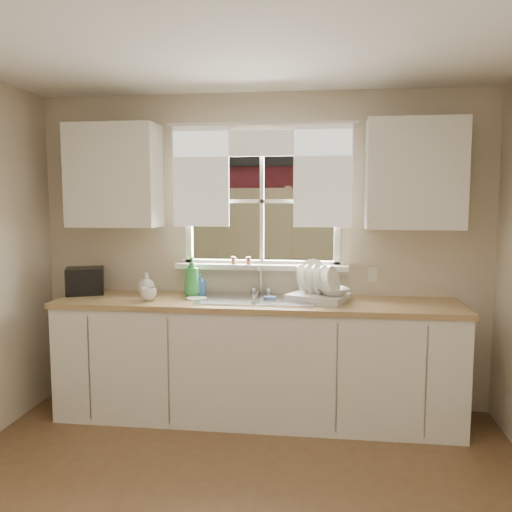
# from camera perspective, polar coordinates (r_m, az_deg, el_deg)

# --- Properties ---
(room_walls) EXTENTS (3.62, 4.02, 2.50)m
(room_walls) POSITION_cam_1_polar(r_m,az_deg,el_deg) (2.33, -5.47, -4.91)
(room_walls) COLOR beige
(room_walls) RESTS_ON ground
(ceiling) EXTENTS (3.60, 4.00, 0.02)m
(ceiling) POSITION_cam_1_polar(r_m,az_deg,el_deg) (2.49, -5.44, 25.28)
(ceiling) COLOR silver
(ceiling) RESTS_ON room_walls
(window) EXTENTS (1.38, 0.16, 1.06)m
(window) POSITION_cam_1_polar(r_m,az_deg,el_deg) (4.33, 0.60, 3.61)
(window) COLOR white
(window) RESTS_ON room_walls
(curtains) EXTENTS (1.50, 0.03, 0.81)m
(curtains) POSITION_cam_1_polar(r_m,az_deg,el_deg) (4.28, 0.53, 9.57)
(curtains) COLOR white
(curtains) RESTS_ON room_walls
(base_cabinets) EXTENTS (3.00, 0.62, 0.87)m
(base_cabinets) POSITION_cam_1_polar(r_m,az_deg,el_deg) (4.20, 0.05, -11.07)
(base_cabinets) COLOR silver
(base_cabinets) RESTS_ON ground
(countertop) EXTENTS (3.04, 0.65, 0.04)m
(countertop) POSITION_cam_1_polar(r_m,az_deg,el_deg) (4.09, 0.05, -4.98)
(countertop) COLOR #A78553
(countertop) RESTS_ON base_cabinets
(upper_cabinet_left) EXTENTS (0.70, 0.33, 0.80)m
(upper_cabinet_left) POSITION_cam_1_polar(r_m,az_deg,el_deg) (4.45, -14.71, 8.17)
(upper_cabinet_left) COLOR silver
(upper_cabinet_left) RESTS_ON room_walls
(upper_cabinet_right) EXTENTS (0.70, 0.33, 0.80)m
(upper_cabinet_right) POSITION_cam_1_polar(r_m,az_deg,el_deg) (4.17, 16.36, 8.25)
(upper_cabinet_right) COLOR silver
(upper_cabinet_right) RESTS_ON room_walls
(wall_outlet) EXTENTS (0.08, 0.01, 0.12)m
(wall_outlet) POSITION_cam_1_polar(r_m,az_deg,el_deg) (4.34, 12.19, -1.91)
(wall_outlet) COLOR beige
(wall_outlet) RESTS_ON room_walls
(sill_jars) EXTENTS (0.16, 0.04, 0.06)m
(sill_jars) POSITION_cam_1_polar(r_m,az_deg,el_deg) (4.32, -1.61, -0.47)
(sill_jars) COLOR brown
(sill_jars) RESTS_ON window
(backyard) EXTENTS (20.00, 10.00, 6.13)m
(backyard) POSITION_cam_1_polar(r_m,az_deg,el_deg) (10.86, 7.96, 15.64)
(backyard) COLOR #335421
(backyard) RESTS_ON ground
(sink) EXTENTS (0.88, 0.52, 0.40)m
(sink) POSITION_cam_1_polar(r_m,az_deg,el_deg) (4.13, 0.11, -5.60)
(sink) COLOR #B7B7BC
(sink) RESTS_ON countertop
(dish_rack) EXTENTS (0.49, 0.43, 0.30)m
(dish_rack) POSITION_cam_1_polar(r_m,az_deg,el_deg) (4.08, 6.52, -3.58)
(dish_rack) COLOR silver
(dish_rack) RESTS_ON countertop
(bowl) EXTENTS (0.28, 0.28, 0.05)m
(bowl) POSITION_cam_1_polar(r_m,az_deg,el_deg) (4.04, 8.16, -3.72)
(bowl) COLOR beige
(bowl) RESTS_ON dish_rack
(soap_bottle_a) EXTENTS (0.16, 0.16, 0.31)m
(soap_bottle_a) POSITION_cam_1_polar(r_m,az_deg,el_deg) (4.25, -6.77, -2.16)
(soap_bottle_a) COLOR green
(soap_bottle_a) RESTS_ON countertop
(soap_bottle_b) EXTENTS (0.09, 0.09, 0.17)m
(soap_bottle_b) POSITION_cam_1_polar(r_m,az_deg,el_deg) (4.28, -5.83, -3.04)
(soap_bottle_b) COLOR blue
(soap_bottle_b) RESTS_ON countertop
(soap_bottle_c) EXTENTS (0.15, 0.15, 0.17)m
(soap_bottle_c) POSITION_cam_1_polar(r_m,az_deg,el_deg) (4.41, -11.49, -2.86)
(soap_bottle_c) COLOR beige
(soap_bottle_c) RESTS_ON countertop
(saucer) EXTENTS (0.15, 0.15, 0.01)m
(saucer) POSITION_cam_1_polar(r_m,az_deg,el_deg) (4.15, -6.30, -4.47)
(saucer) COLOR white
(saucer) RESTS_ON countertop
(cup) EXTENTS (0.14, 0.14, 0.10)m
(cup) POSITION_cam_1_polar(r_m,az_deg,el_deg) (4.15, -11.27, -3.96)
(cup) COLOR silver
(cup) RESTS_ON countertop
(black_appliance) EXTENTS (0.36, 0.34, 0.21)m
(black_appliance) POSITION_cam_1_polar(r_m,az_deg,el_deg) (4.55, -17.55, -2.51)
(black_appliance) COLOR black
(black_appliance) RESTS_ON countertop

